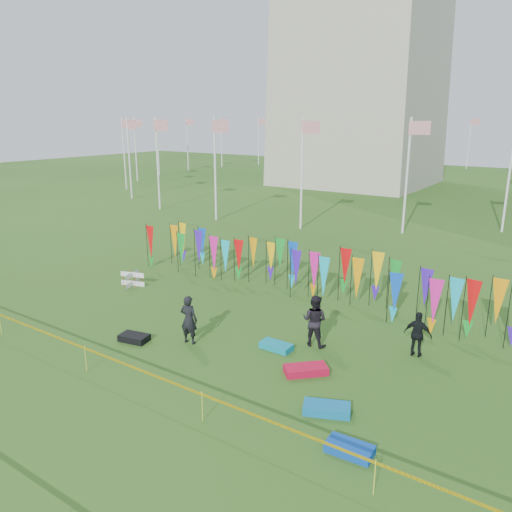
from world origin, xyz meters
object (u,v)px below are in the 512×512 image
Objects in this scene: person_right at (418,334)px; kite_bag_teal at (327,409)px; box_kite at (132,279)px; kite_bag_turquoise at (276,346)px; person_left at (189,320)px; kite_bag_black at (134,338)px; kite_bag_blue at (350,449)px; kite_bag_red at (306,370)px; person_mid at (314,320)px.

person_right is 5.01m from kite_bag_teal.
box_kite reaches higher than kite_bag_turquoise.
kite_bag_teal is at bearing 157.42° from person_left.
person_left is 2.22m from kite_bag_black.
box_kite is 0.62× the size of kite_bag_turquoise.
kite_bag_turquoise is 0.99× the size of kite_bag_blue.
box_kite is 0.52× the size of kite_bag_red.
box_kite is 13.79m from person_right.
kite_bag_red is at bearing 12.62° from kite_bag_black.
box_kite reaches higher than kite_bag_black.
box_kite is at bearing 157.79° from kite_bag_blue.
kite_bag_black is (-6.42, -1.44, -0.00)m from kite_bag_red.
person_mid is at bearing 111.17° from kite_bag_red.
kite_bag_turquoise is at bearing 139.79° from kite_bag_blue.
person_left is 1.40× the size of kite_bag_teal.
person_right is 1.41× the size of kite_bag_turquoise.
kite_bag_black is at bearing -41.82° from box_kite.
kite_bag_black is (-1.80, -1.04, -0.79)m from person_left.
kite_bag_teal is (3.28, -2.58, 0.01)m from kite_bag_turquoise.
person_left reaches higher than kite_bag_turquoise.
kite_bag_teal is at bearing -19.30° from box_kite.
kite_bag_blue is (7.44, -2.48, -0.79)m from person_left.
kite_bag_blue is at bearing 121.97° from person_mid.
kite_bag_teal reaches higher than kite_bag_blue.
kite_bag_blue is (0.25, -6.12, -0.69)m from person_right.
kite_bag_red is at bearing 106.87° from person_mid.
kite_bag_black is at bearing 178.64° from kite_bag_teal.
box_kite is 13.53m from kite_bag_teal.
kite_bag_red is (11.21, -2.84, -0.23)m from box_kite.
person_right is (3.34, 1.23, -0.15)m from person_mid.
kite_bag_turquoise is at bearing 43.94° from person_mid.
person_mid is at bearing 126.27° from kite_bag_blue.
person_right is at bearing 1.63° from box_kite.
person_mid reaches higher than person_left.
kite_bag_blue is at bearing -45.71° from kite_bag_red.
kite_bag_black is (-8.99, -4.67, -0.68)m from person_right.
person_right is (7.19, 3.63, -0.10)m from person_left.
person_right is (13.77, 0.39, 0.45)m from box_kite.
kite_bag_blue is 0.88× the size of kite_bag_teal.
kite_bag_red is at bearing 134.29° from kite_bag_blue.
kite_bag_turquoise is (-0.95, -1.06, -0.84)m from person_mid.
kite_bag_teal is (2.34, -3.64, -0.83)m from person_mid.
person_left is 6.35m from kite_bag_teal.
kite_bag_turquoise is at bearing 26.94° from kite_bag_black.
person_left is 1.33× the size of kite_bag_red.
kite_bag_turquoise is 5.94m from kite_bag_blue.
person_left is 4.54m from person_mid.
kite_bag_black is at bearing 24.56° from person_right.
kite_bag_teal is at bearing -46.25° from kite_bag_red.
person_mid is 1.46× the size of kite_bag_teal.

